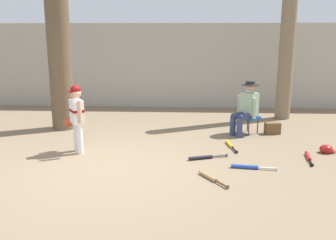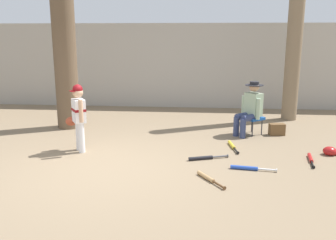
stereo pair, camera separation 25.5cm
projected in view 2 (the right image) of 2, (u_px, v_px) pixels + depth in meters
ground_plane at (106, 169)px, 6.22m from camera, size 60.00×60.00×0.00m
concrete_back_wall at (151, 65)px, 11.44m from camera, size 18.00×0.36×2.55m
tree_near_player at (64, 45)px, 8.58m from camera, size 0.79×0.79×4.71m
tree_behind_spectator at (296, 25)px, 9.31m from camera, size 0.62×0.62×5.55m
young_ballplayer at (78, 114)px, 7.01m from camera, size 0.51×0.52×1.31m
folding_stool at (253, 119)px, 8.29m from camera, size 0.56×0.56×0.41m
seated_spectator at (250, 107)px, 8.18m from camera, size 0.64×0.61×1.20m
handbag_beside_stool at (277, 129)px, 8.29m from camera, size 0.36×0.23×0.26m
bat_blue_youth at (248, 168)px, 6.16m from camera, size 0.76×0.16×0.07m
bat_black_composite at (204, 158)px, 6.67m from camera, size 0.73×0.31×0.07m
bat_red_barrel at (311, 159)px, 6.61m from camera, size 0.18×0.71×0.07m
bat_yellow_trainer at (232, 146)px, 7.40m from camera, size 0.17×0.75×0.07m
bat_wood_tan at (208, 178)px, 5.74m from camera, size 0.44×0.63×0.07m
batting_helmet_red at (330, 151)px, 6.92m from camera, size 0.30×0.23×0.17m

